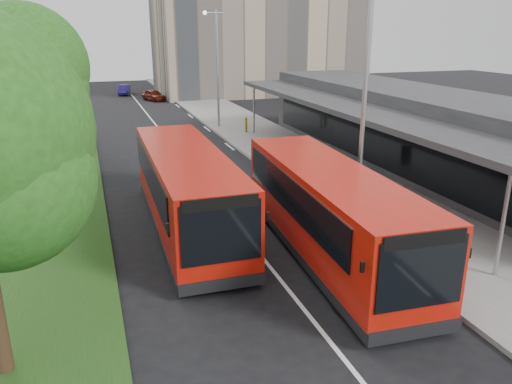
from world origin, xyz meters
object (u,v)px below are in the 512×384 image
(litter_bin, at_px, (321,162))
(car_near, at_px, (154,95))
(lamp_post_near, at_px, (362,97))
(tree_far, at_px, (44,61))
(bus_main, at_px, (329,213))
(bollard, at_px, (246,125))
(bus_second, at_px, (187,190))
(lamp_post_far, at_px, (216,62))
(car_far, at_px, (124,90))
(tree_mid, at_px, (25,76))

(litter_bin, distance_m, car_near, 29.97)
(lamp_post_near, bearing_deg, tree_far, 120.29)
(bus_main, relative_size, car_near, 3.16)
(bollard, bearing_deg, tree_far, 171.85)
(bollard, bearing_deg, bus_main, -100.02)
(bus_second, distance_m, litter_bin, 9.25)
(lamp_post_near, xyz_separation_m, litter_bin, (1.86, 6.65, -4.08))
(lamp_post_far, relative_size, car_far, 2.51)
(tree_mid, relative_size, car_near, 2.47)
(lamp_post_far, bearing_deg, car_near, 98.37)
(bus_second, bearing_deg, tree_mid, 135.03)
(tree_far, bearing_deg, litter_bin, -43.68)
(tree_mid, distance_m, car_near, 30.88)
(lamp_post_far, relative_size, litter_bin, 8.28)
(bus_main, distance_m, bus_second, 5.23)
(tree_mid, xyz_separation_m, lamp_post_far, (11.13, 12.95, -0.44))
(lamp_post_far, relative_size, bus_main, 0.78)
(lamp_post_near, bearing_deg, car_far, 96.51)
(bus_second, bearing_deg, car_far, 89.39)
(tree_mid, distance_m, lamp_post_far, 17.08)
(tree_mid, distance_m, bollard, 16.72)
(lamp_post_far, xyz_separation_m, litter_bin, (1.86, -13.35, -4.08))
(tree_far, bearing_deg, car_near, 63.18)
(lamp_post_near, distance_m, car_far, 42.71)
(bus_main, height_order, car_far, bus_main)
(bus_main, bearing_deg, tree_mid, 138.38)
(lamp_post_far, height_order, bus_main, lamp_post_far)
(litter_bin, bearing_deg, tree_mid, 178.22)
(bus_main, xyz_separation_m, litter_bin, (3.95, 8.63, -0.83))
(lamp_post_far, height_order, car_far, lamp_post_far)
(bollard, bearing_deg, car_far, 103.81)
(car_far, bearing_deg, car_near, -57.70)
(lamp_post_far, xyz_separation_m, car_far, (-4.82, 22.23, -4.19))
(lamp_post_far, distance_m, bus_second, 19.55)
(car_near, bearing_deg, litter_bin, -103.01)
(lamp_post_near, xyz_separation_m, bus_main, (-2.09, -1.98, -3.25))
(bus_second, bearing_deg, bollard, 66.19)
(lamp_post_far, bearing_deg, litter_bin, -82.07)
(bus_second, xyz_separation_m, litter_bin, (7.73, 5.01, -0.85))
(tree_mid, height_order, car_near, tree_mid)
(bus_main, xyz_separation_m, car_near, (-0.31, 38.29, -0.91))
(bollard, height_order, car_near, bollard)
(lamp_post_far, distance_m, bollard, 5.07)
(tree_mid, bearing_deg, tree_far, 90.00)
(lamp_post_far, bearing_deg, bus_second, -107.72)
(lamp_post_far, xyz_separation_m, bus_second, (-5.87, -18.36, -3.23))
(bus_second, bearing_deg, lamp_post_near, -14.73)
(tree_mid, height_order, car_far, tree_mid)
(tree_mid, relative_size, bus_second, 0.78)
(lamp_post_far, bearing_deg, bollard, -64.30)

